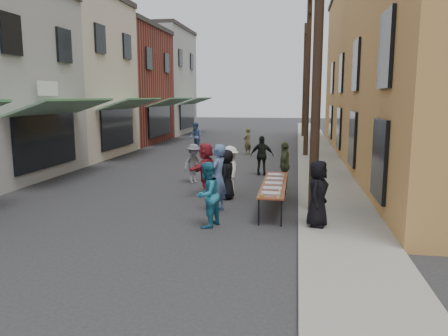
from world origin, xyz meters
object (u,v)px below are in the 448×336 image
(utility_pole_near, at_px, (318,51))
(serving_table, at_px, (274,185))
(guest_front_a, at_px, (227,174))
(server, at_px, (318,193))
(utility_pole_mid, at_px, (308,74))
(utility_pole_far, at_px, (304,81))
(catering_tray_sausage, at_px, (271,194))
(guest_front_c, at_px, (207,195))

(utility_pole_near, bearing_deg, serving_table, 158.04)
(utility_pole_near, relative_size, serving_table, 2.25)
(utility_pole_near, distance_m, serving_table, 3.98)
(serving_table, xyz_separation_m, guest_front_a, (-1.58, 0.94, 0.10))
(utility_pole_near, bearing_deg, guest_front_a, 152.71)
(server, bearing_deg, utility_pole_mid, 18.04)
(utility_pole_near, bearing_deg, utility_pole_mid, 90.00)
(utility_pole_far, height_order, catering_tray_sausage, utility_pole_far)
(utility_pole_mid, distance_m, utility_pole_far, 12.00)
(server, bearing_deg, utility_pole_near, 19.68)
(utility_pole_mid, height_order, server, utility_pole_mid)
(utility_pole_mid, relative_size, guest_front_c, 5.38)
(utility_pole_near, height_order, catering_tray_sausage, utility_pole_near)
(utility_pole_near, relative_size, catering_tray_sausage, 18.00)
(serving_table, bearing_deg, catering_tray_sausage, -90.00)
(utility_pole_mid, bearing_deg, utility_pole_far, 90.00)
(guest_front_c, bearing_deg, serving_table, 164.30)
(utility_pole_mid, bearing_deg, guest_front_c, -101.11)
(utility_pole_mid, relative_size, guest_front_a, 5.57)
(serving_table, bearing_deg, guest_front_a, 149.22)
(utility_pole_far, height_order, server, utility_pole_far)
(guest_front_a, bearing_deg, serving_table, 60.56)
(catering_tray_sausage, relative_size, guest_front_c, 0.30)
(server, bearing_deg, guest_front_a, 60.93)
(utility_pole_near, distance_m, utility_pole_far, 24.00)
(utility_pole_far, xyz_separation_m, catering_tray_sausage, (-1.12, -25.20, -3.71))
(catering_tray_sausage, bearing_deg, guest_front_a, 121.37)
(guest_front_c, relative_size, server, 1.01)
(guest_front_a, bearing_deg, utility_pole_near, 64.05)
(utility_pole_near, relative_size, guest_front_a, 5.57)
(catering_tray_sausage, xyz_separation_m, guest_front_a, (-1.58, 2.59, 0.02))
(utility_pole_far, bearing_deg, utility_pole_near, -90.00)
(utility_pole_mid, xyz_separation_m, guest_front_a, (-2.70, -10.61, -3.69))
(guest_front_a, relative_size, guest_front_c, 0.97)
(serving_table, distance_m, server, 2.32)
(serving_table, relative_size, guest_front_c, 2.39)
(utility_pole_far, bearing_deg, guest_front_c, -95.99)
(utility_pole_near, xyz_separation_m, server, (0.05, -1.55, -3.57))
(guest_front_c, height_order, server, server)
(guest_front_a, distance_m, guest_front_c, 3.14)
(utility_pole_mid, distance_m, catering_tray_sausage, 13.76)
(utility_pole_mid, bearing_deg, guest_front_a, -104.28)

